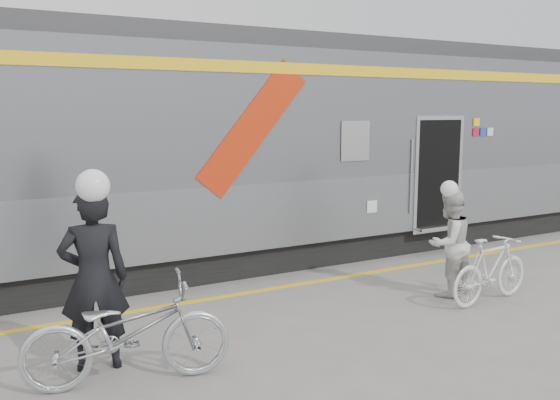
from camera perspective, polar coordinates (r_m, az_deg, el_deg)
ground at (r=8.05m, az=10.60°, el=-11.74°), size 90.00×90.00×0.00m
train at (r=11.67m, az=2.08°, el=5.05°), size 24.00×3.17×4.10m
safety_strip at (r=9.71m, az=2.44°, el=-8.00°), size 24.00×0.12×0.01m
man at (r=6.69m, az=-17.48°, el=-7.25°), size 0.81×0.61×1.99m
bicycle_left at (r=6.35m, az=-14.46°, el=-12.21°), size 2.19×1.14×1.10m
woman at (r=9.26m, az=15.95°, el=-4.02°), size 0.83×0.68×1.61m
bicycle_right at (r=9.19m, az=19.63°, el=-6.33°), size 1.66×0.60×0.98m
helmet_man at (r=6.47m, az=-17.95°, el=2.77°), size 0.35×0.35×0.35m
helmet_woman at (r=9.11m, az=16.19°, el=1.71°), size 0.26×0.26×0.26m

